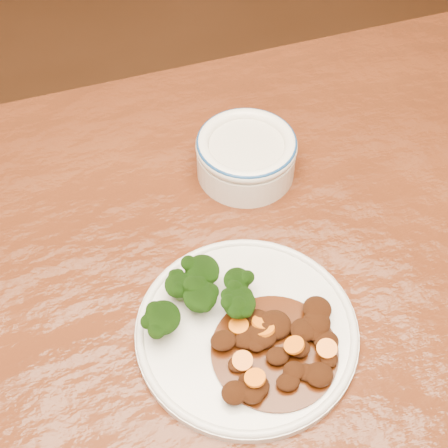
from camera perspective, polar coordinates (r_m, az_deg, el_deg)
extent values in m
cube|color=#50210E|center=(0.70, 1.45, -10.13)|extent=(1.60, 1.09, 0.04)
cylinder|color=silver|center=(0.67, 2.09, -9.75)|extent=(0.24, 0.24, 0.01)
torus|color=silver|center=(0.67, 2.10, -9.53)|extent=(0.23, 0.23, 0.01)
cylinder|color=#6B984E|center=(0.67, 1.19, -7.84)|extent=(0.01, 0.01, 0.01)
ellipsoid|color=black|center=(0.65, 1.22, -7.07)|extent=(0.03, 0.03, 0.03)
cylinder|color=#6B984E|center=(0.67, -2.14, -7.49)|extent=(0.01, 0.01, 0.01)
ellipsoid|color=black|center=(0.66, -2.19, -6.64)|extent=(0.04, 0.04, 0.03)
cylinder|color=#6B984E|center=(0.68, -4.08, -6.34)|extent=(0.01, 0.01, 0.01)
ellipsoid|color=black|center=(0.67, -4.17, -5.56)|extent=(0.03, 0.03, 0.02)
cylinder|color=#6B984E|center=(0.68, 1.17, -5.90)|extent=(0.01, 0.01, 0.01)
ellipsoid|color=black|center=(0.67, 1.20, -5.14)|extent=(0.03, 0.03, 0.02)
cylinder|color=#6B984E|center=(0.66, -5.52, -9.34)|extent=(0.01, 0.01, 0.01)
ellipsoid|color=black|center=(0.64, -5.65, -8.51)|extent=(0.04, 0.04, 0.03)
cylinder|color=#6B984E|center=(0.69, -1.96, -5.20)|extent=(0.01, 0.01, 0.01)
ellipsoid|color=black|center=(0.67, -2.01, -4.29)|extent=(0.04, 0.04, 0.03)
cylinder|color=#6B984E|center=(0.67, 1.38, -8.07)|extent=(0.01, 0.01, 0.01)
ellipsoid|color=black|center=(0.65, 1.41, -7.25)|extent=(0.03, 0.03, 0.03)
cylinder|color=#451C07|center=(0.65, 4.64, -11.51)|extent=(0.13, 0.13, 0.00)
ellipsoid|color=black|center=(0.63, 2.87, -14.60)|extent=(0.03, 0.03, 0.01)
ellipsoid|color=black|center=(0.66, 2.99, -8.60)|extent=(0.03, 0.02, 0.01)
ellipsoid|color=black|center=(0.64, 6.92, -11.22)|extent=(0.02, 0.02, 0.01)
ellipsoid|color=black|center=(0.64, 8.69, -13.46)|extent=(0.03, 0.03, 0.01)
ellipsoid|color=black|center=(0.64, 1.25, -12.69)|extent=(0.02, 0.02, 0.01)
ellipsoid|color=black|center=(0.64, 4.92, -11.94)|extent=(0.02, 0.02, 0.01)
ellipsoid|color=black|center=(0.65, 3.46, -10.11)|extent=(0.03, 0.03, 0.02)
ellipsoid|color=black|center=(0.67, 8.51, -7.69)|extent=(0.03, 0.03, 0.02)
ellipsoid|color=black|center=(0.65, 1.82, -10.60)|extent=(0.02, 0.02, 0.01)
ellipsoid|color=black|center=(0.66, 4.67, -9.16)|extent=(0.03, 0.03, 0.02)
ellipsoid|color=black|center=(0.62, 0.98, -15.16)|extent=(0.03, 0.02, 0.01)
ellipsoid|color=black|center=(0.63, 5.88, -14.18)|extent=(0.02, 0.02, 0.01)
ellipsoid|color=black|center=(0.63, 2.12, -14.10)|extent=(0.02, 0.02, 0.01)
ellipsoid|color=black|center=(0.63, 6.42, -13.17)|extent=(0.02, 0.02, 0.01)
ellipsoid|color=black|center=(0.64, -0.06, -10.61)|extent=(0.03, 0.02, 0.01)
ellipsoid|color=black|center=(0.65, 7.26, -9.59)|extent=(0.03, 0.03, 0.01)
ellipsoid|color=black|center=(0.65, 9.60, -12.03)|extent=(0.02, 0.02, 0.01)
ellipsoid|color=black|center=(0.66, 9.34, -10.53)|extent=(0.03, 0.02, 0.01)
ellipsoid|color=black|center=(0.64, 7.59, -13.29)|extent=(0.02, 0.02, 0.01)
ellipsoid|color=black|center=(0.65, 2.25, -10.47)|extent=(0.03, 0.02, 0.01)
ellipsoid|color=black|center=(0.66, 8.46, -8.90)|extent=(0.03, 0.03, 0.01)
ellipsoid|color=black|center=(0.64, 3.00, -10.89)|extent=(0.02, 0.02, 0.01)
ellipsoid|color=black|center=(0.66, 8.28, -9.87)|extent=(0.02, 0.02, 0.01)
ellipsoid|color=black|center=(0.62, 2.61, -15.21)|extent=(0.02, 0.02, 0.01)
cylinder|color=orange|center=(0.63, 1.71, -12.38)|extent=(0.02, 0.02, 0.01)
cylinder|color=orange|center=(0.62, 2.86, -13.88)|extent=(0.03, 0.03, 0.01)
cylinder|color=orange|center=(0.65, 3.75, -9.62)|extent=(0.03, 0.03, 0.02)
cylinder|color=orange|center=(0.64, 6.44, -10.95)|extent=(0.02, 0.02, 0.01)
cylinder|color=orange|center=(0.65, 3.45, -9.00)|extent=(0.02, 0.02, 0.01)
cylinder|color=orange|center=(0.65, 1.36, -9.26)|extent=(0.02, 0.02, 0.01)
cylinder|color=orange|center=(0.66, 3.55, -9.20)|extent=(0.02, 0.02, 0.01)
cylinder|color=orange|center=(0.64, 9.39, -11.17)|extent=(0.03, 0.03, 0.01)
cylinder|color=silver|center=(0.80, 2.02, 5.79)|extent=(0.13, 0.13, 0.04)
cylinder|color=beige|center=(0.78, 2.07, 7.05)|extent=(0.10, 0.10, 0.01)
torus|color=silver|center=(0.78, 2.08, 7.27)|extent=(0.13, 0.13, 0.02)
torus|color=navy|center=(0.78, 2.09, 7.49)|extent=(0.13, 0.13, 0.01)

